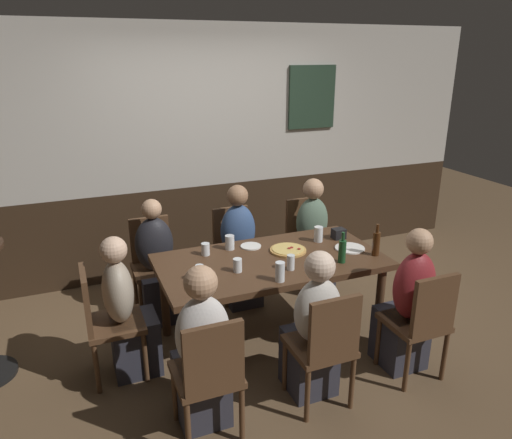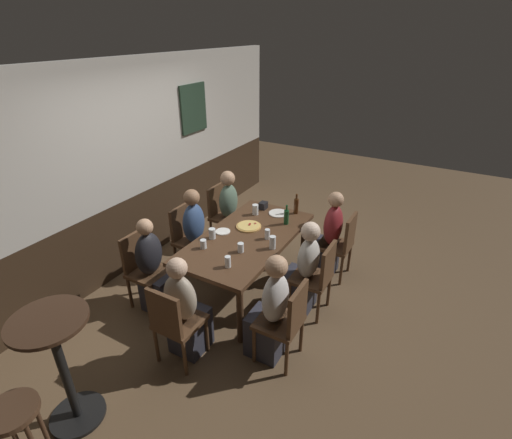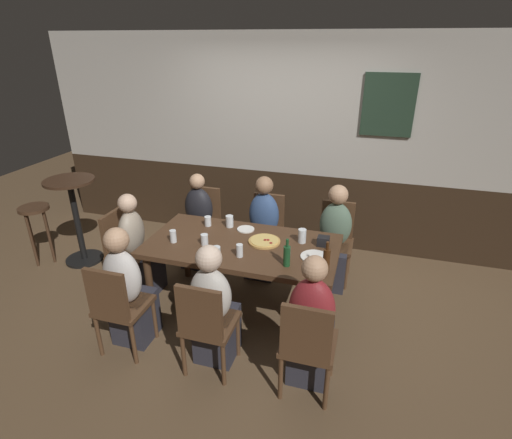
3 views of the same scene
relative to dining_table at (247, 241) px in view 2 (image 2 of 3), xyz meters
name	(u,v)px [view 2 (image 2 of 3)]	position (x,y,z in m)	size (l,w,h in m)	color
ground_plane	(247,287)	(0.00, 0.00, -0.66)	(12.00, 12.00, 0.00)	brown
wall_back	(136,166)	(0.01, 1.65, 0.64)	(6.40, 0.13, 2.60)	#332316
dining_table	(247,241)	(0.00, 0.00, 0.00)	(1.81, 0.94, 0.74)	#472D1C
chair_mid_near	(318,275)	(0.00, -0.89, -0.17)	(0.40, 0.40, 0.88)	#513521
chair_right_near	(341,242)	(0.79, -0.89, -0.17)	(0.40, 0.40, 0.88)	#513521
chair_left_far	(143,266)	(-0.79, 0.89, -0.17)	(0.40, 0.40, 0.88)	#513521
chair_left_near	(286,319)	(-0.79, -0.89, -0.17)	(0.40, 0.40, 0.88)	#513521
chair_mid_far	(188,236)	(0.00, 0.89, -0.17)	(0.40, 0.40, 0.88)	#513521
chair_right_far	(222,212)	(0.79, 0.89, -0.17)	(0.40, 0.40, 0.88)	#513521
chair_head_west	(174,321)	(-1.32, 0.00, -0.17)	(0.40, 0.40, 0.88)	#513521
person_mid_near	(303,273)	(0.00, -0.72, -0.19)	(0.34, 0.37, 1.11)	#2D2D38
person_right_near	(328,240)	(0.79, -0.72, -0.18)	(0.34, 0.37, 1.15)	#2D2D38
person_left_far	(155,272)	(-0.79, 0.72, -0.20)	(0.34, 0.37, 1.11)	#2D2D38
person_left_near	(271,314)	(-0.79, -0.72, -0.18)	(0.34, 0.37, 1.14)	#2D2D38
person_mid_far	(198,239)	(0.00, 0.72, -0.17)	(0.34, 0.37, 1.16)	#2D2D38
person_right_far	(232,215)	(0.79, 0.72, -0.18)	(0.34, 0.37, 1.14)	#2D2D38
person_head_west	(186,313)	(-1.15, 0.00, -0.20)	(0.37, 0.34, 1.11)	#2D2D38
pizza	(249,226)	(0.20, 0.09, 0.09)	(0.30, 0.30, 0.03)	tan
beer_glass_tall	(212,234)	(-0.24, 0.32, 0.13)	(0.08, 0.08, 0.12)	silver
highball_clear	(273,243)	(-0.10, -0.38, 0.14)	(0.07, 0.07, 0.15)	silver
pint_glass_pale	(255,210)	(0.54, 0.19, 0.14)	(0.08, 0.08, 0.14)	silver
beer_glass_half	(241,248)	(-0.33, -0.12, 0.12)	(0.07, 0.07, 0.10)	silver
pint_glass_amber	(267,235)	(0.06, -0.24, 0.13)	(0.06, 0.06, 0.12)	silver
tumbler_water	(203,245)	(-0.46, 0.27, 0.12)	(0.07, 0.07, 0.10)	silver
tumbler_short	(228,262)	(-0.64, -0.15, 0.13)	(0.06, 0.06, 0.12)	silver
beer_bottle_green	(286,217)	(0.49, -0.27, 0.18)	(0.06, 0.06, 0.25)	#194723
beer_bottle_brown	(296,206)	(0.82, -0.25, 0.18)	(0.06, 0.06, 0.27)	#42230F
plate_white_large	(279,213)	(0.70, -0.06, 0.08)	(0.25, 0.25, 0.01)	white
plate_white_small	(223,231)	(-0.06, 0.29, 0.08)	(0.18, 0.18, 0.01)	white
condiment_caddy	(263,205)	(0.74, 0.18, 0.12)	(0.11, 0.09, 0.09)	black
side_bar_table	(61,363)	(-2.19, 0.35, -0.05)	(0.56, 0.56, 1.05)	black
bar_stool	(17,425)	(-2.64, 0.20, -0.10)	(0.34, 0.34, 0.72)	#422B1C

